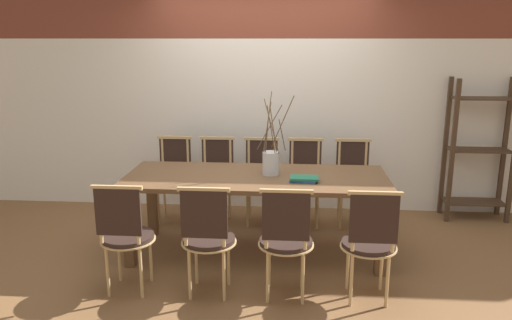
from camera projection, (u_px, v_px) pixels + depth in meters
The scene contains 15 objects.
ground_plane at pixel (256, 252), 4.76m from camera, with size 16.00×16.00×0.00m, color brown.
wall_rear at pixel (265, 73), 5.70m from camera, with size 12.00×0.06×3.20m.
dining_table at pixel (256, 186), 4.60m from camera, with size 2.41×0.95×0.76m.
chair_near_leftend at pixel (125, 233), 3.90m from camera, with size 0.44×0.44×0.93m.
chair_near_left at pixel (208, 235), 3.86m from camera, with size 0.44×0.44×0.93m.
chair_near_center at pixel (286, 238), 3.81m from camera, with size 0.44×0.44×0.93m.
chair_near_right at pixel (370, 240), 3.76m from camera, with size 0.44×0.44×0.93m.
chair_far_leftend at pixel (173, 176), 5.52m from camera, with size 0.44×0.44×0.93m.
chair_far_left at pixel (216, 177), 5.48m from camera, with size 0.44×0.44×0.93m.
chair_far_center at pixel (261, 178), 5.44m from camera, with size 0.44×0.44×0.93m.
chair_far_right at pixel (305, 179), 5.41m from camera, with size 0.44×0.44×0.93m.
chair_far_rightend at pixel (353, 180), 5.37m from camera, with size 0.44×0.44×0.93m.
vase_centerpiece at pixel (271, 161), 4.60m from camera, with size 0.35×0.34×0.76m.
book_stack at pixel (304, 179), 4.41m from camera, with size 0.26×0.20×0.04m.
shelving_rack at pixel (479, 150), 5.50m from camera, with size 0.69×0.32×1.58m.
Camera 1 is at (0.34, -4.40, 1.99)m, focal length 35.00 mm.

